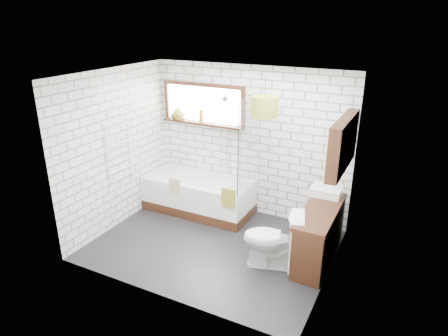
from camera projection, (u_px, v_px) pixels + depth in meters
The scene contains 22 objects.
floor at pixel (213, 245), 5.98m from camera, with size 3.40×2.60×0.01m, color black.
ceiling at pixel (211, 75), 5.07m from camera, with size 3.40×2.60×0.01m, color white.
wall_back at pixel (250, 142), 6.61m from camera, with size 3.40×0.01×2.50m, color white.
wall_front at pixel (156, 205), 4.44m from camera, with size 3.40×0.01×2.50m, color white.
wall_left at pixel (116, 149), 6.24m from camera, with size 0.01×2.60×2.50m, color white.
wall_right at pixel (336, 190), 4.80m from camera, with size 0.01×2.60×2.50m, color white.
window at pixel (203, 105), 6.73m from camera, with size 1.52×0.16×0.68m, color black.
towel_radiator at pixel (119, 153), 6.24m from camera, with size 0.06×0.52×1.00m, color white.
mirror_cabinet at pixel (343, 144), 5.19m from camera, with size 0.16×1.20×0.70m, color black.
shower_riser at pixel (227, 134), 6.70m from camera, with size 0.02×0.02×1.30m, color silver.
bathtub at pixel (199, 194), 6.93m from camera, with size 1.86×0.82×0.60m, color white.
shower_screen at pixel (248, 144), 6.16m from camera, with size 0.02×0.72×1.50m, color white.
towel_green at pixel (228, 198), 6.15m from camera, with size 0.22×0.06×0.31m, color olive.
towel_beige at pixel (175, 186), 6.57m from camera, with size 0.20×0.05×0.26m, color tan.
vanity at pixel (319, 235), 5.51m from camera, with size 0.43×1.35×0.77m, color black.
basin at pixel (326, 191), 5.78m from camera, with size 0.42×0.37×0.12m, color white.
tap at pixel (338, 188), 5.69m from camera, with size 0.03×0.03×0.17m, color silver.
toilet at pixel (273, 239), 5.35m from camera, with size 0.80×0.45×0.81m, color white.
vase_olive at pixel (178, 114), 6.98m from camera, with size 0.22×0.22×0.23m, color olive.
vase_dark at pixel (176, 115), 7.02m from camera, with size 0.17×0.17×0.18m, color black.
bottle at pixel (201, 117), 6.79m from camera, with size 0.07×0.07×0.22m, color olive.
pendant at pixel (265, 106), 5.22m from camera, with size 0.36×0.36×0.27m, color olive.
Camera 1 is at (2.48, -4.52, 3.24)m, focal length 32.00 mm.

